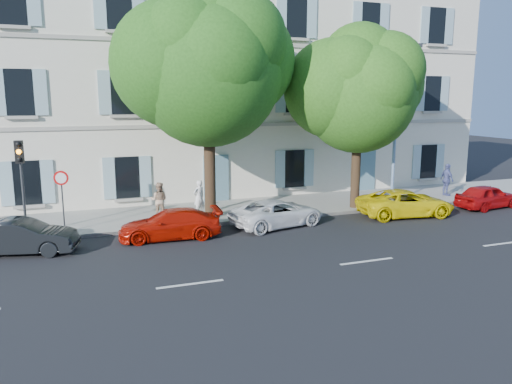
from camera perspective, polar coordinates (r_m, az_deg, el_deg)
name	(u,v)px	position (r m, az deg, el deg)	size (l,w,h in m)	color
ground	(313,232)	(20.53, 6.51, -4.51)	(90.00, 90.00, 0.00)	black
sidewalk	(272,207)	(24.44, 1.83, -1.78)	(36.00, 4.50, 0.15)	#A09E96
kerb	(290,217)	(22.50, 3.91, -2.89)	(36.00, 0.16, 0.16)	#9E998E
building	(235,86)	(29.27, -2.41, 11.97)	(28.00, 7.00, 12.00)	silver
car_dark_sedan	(21,237)	(19.23, -25.23, -4.66)	(1.29, 3.71, 1.22)	black
car_red_coupe	(170,224)	(19.57, -9.79, -3.64)	(1.60, 3.93, 1.14)	#AF1205
car_white_coupe	(277,213)	(21.13, 2.47, -2.41)	(1.90, 4.12, 1.14)	white
car_yellow_supercar	(406,203)	(23.90, 16.73, -1.21)	(2.04, 4.41, 1.23)	yellow
car_red_hatchback	(487,196)	(27.02, 24.92, -0.46)	(1.40, 3.48, 1.19)	#A40A0B
tree_left	(208,73)	(21.59, -5.50, 13.40)	(6.26, 6.26, 9.70)	#3A2819
tree_right	(359,95)	(24.08, 11.64, 10.76)	(5.38, 5.38, 8.29)	#3A2819
traffic_light	(21,167)	(20.75, -25.30, 2.57)	(0.32, 0.41, 3.66)	#383A3D
road_sign	(62,188)	(20.74, -21.32, 0.41)	(0.56, 0.16, 2.46)	#383A3D
street_lamp	(398,116)	(25.23, 15.89, 8.39)	(0.28, 1.64, 7.70)	#7293BF
pedestrian_a	(199,197)	(22.62, -6.53, -0.62)	(0.58, 0.38, 1.58)	white
pedestrian_b	(159,200)	(22.37, -11.01, -0.90)	(0.77, 0.60, 1.58)	tan
pedestrian_c	(447,180)	(28.74, 20.98, 1.32)	(1.02, 0.42, 1.74)	#525B96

